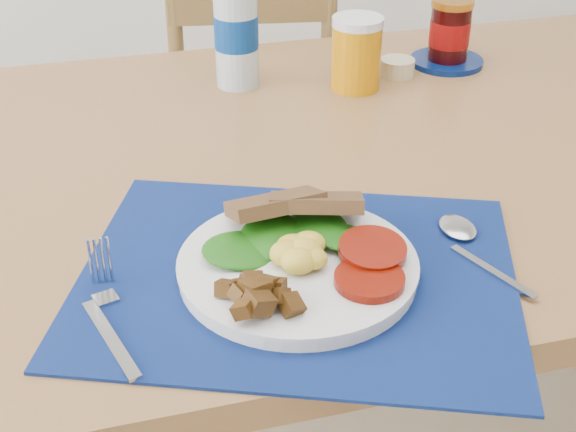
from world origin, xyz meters
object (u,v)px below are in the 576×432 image
at_px(breakfast_plate, 294,263).
at_px(water_bottle, 236,21).
at_px(juice_glass, 356,55).
at_px(chair_far, 252,112).
at_px(jam_on_saucer, 449,36).

relative_size(breakfast_plate, water_bottle, 1.05).
distance_m(breakfast_plate, juice_glass, 0.55).
xyz_separation_m(chair_far, breakfast_plate, (-0.17, -0.94, 0.26)).
relative_size(water_bottle, juice_glass, 2.19).
bearing_deg(jam_on_saucer, water_bottle, 179.32).
distance_m(chair_far, water_bottle, 0.53).
bearing_deg(breakfast_plate, water_bottle, 86.11).
xyz_separation_m(chair_far, jam_on_saucer, (0.27, -0.40, 0.28)).
height_order(breakfast_plate, juice_glass, juice_glass).
bearing_deg(breakfast_plate, chair_far, 82.01).
distance_m(juice_glass, jam_on_saucer, 0.20).
distance_m(breakfast_plate, jam_on_saucer, 0.70).
bearing_deg(juice_glass, water_bottle, 160.89).
bearing_deg(breakfast_plate, juice_glass, 65.78).
height_order(chair_far, water_bottle, chair_far).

